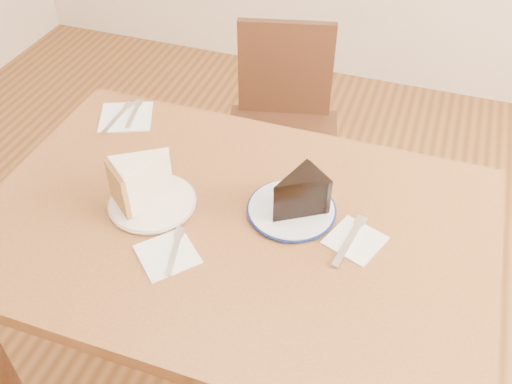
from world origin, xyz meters
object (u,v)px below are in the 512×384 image
at_px(carrot_cake, 146,179).
at_px(chocolate_cake, 295,198).
at_px(chair_far, 282,130).
at_px(table, 234,249).
at_px(plate_navy, 291,210).
at_px(plate_cream, 152,202).

distance_m(carrot_cake, chocolate_cake, 0.35).
bearing_deg(chair_far, chocolate_cake, 95.24).
relative_size(table, chair_far, 1.46).
bearing_deg(chocolate_cake, table, 63.95).
height_order(plate_navy, carrot_cake, carrot_cake).
relative_size(table, plate_cream, 5.93).
xyz_separation_m(table, plate_cream, (-0.20, -0.01, 0.10)).
bearing_deg(table, carrot_cake, 179.94).
bearing_deg(plate_navy, carrot_cake, -167.59).
height_order(carrot_cake, chocolate_cake, carrot_cake).
bearing_deg(plate_cream, plate_navy, 14.82).
bearing_deg(chair_far, carrot_cake, 68.43).
height_order(chair_far, plate_navy, chair_far).
xyz_separation_m(chair_far, chocolate_cake, (0.24, -0.70, 0.35)).
xyz_separation_m(table, chocolate_cake, (0.13, 0.06, 0.16)).
distance_m(chair_far, plate_cream, 0.84).
distance_m(table, chocolate_cake, 0.22).
bearing_deg(carrot_cake, chair_far, 119.72).
xyz_separation_m(chair_far, plate_navy, (0.23, -0.69, 0.30)).
bearing_deg(table, plate_cream, -176.85).
relative_size(plate_cream, chocolate_cake, 1.68).
bearing_deg(table, chair_far, 98.05).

